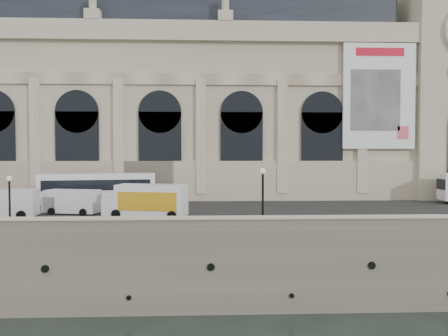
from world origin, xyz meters
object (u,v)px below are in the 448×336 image
object	(u,v)px
bus_left	(98,188)
box_truck	(147,201)
van_b	(0,203)
van_c	(70,202)
lamp_left	(10,203)
lamp_right	(263,198)

from	to	relation	value
bus_left	box_truck	distance (m)	10.76
van_b	box_truck	xyz separation A→B (m)	(13.46, -0.21, 0.19)
bus_left	van_b	bearing A→B (deg)	-129.69
van_c	lamp_left	size ratio (longest dim) A/B	1.34
van_c	lamp_left	bearing A→B (deg)	-102.76
van_c	lamp_right	xyz separation A→B (m)	(17.85, -8.70, 1.17)
van_c	lamp_right	size ratio (longest dim) A/B	1.18
van_b	van_c	xyz separation A→B (m)	(5.58, 2.35, -0.14)
bus_left	van_b	size ratio (longest dim) A/B	2.09
bus_left	lamp_left	xyz separation A→B (m)	(-3.20, -14.46, 0.03)
box_truck	lamp_left	world-z (taller)	lamp_left
bus_left	box_truck	world-z (taller)	bus_left
lamp_left	lamp_right	size ratio (longest dim) A/B	0.88
bus_left	lamp_left	size ratio (longest dim) A/B	3.03
van_b	lamp_right	bearing A→B (deg)	-15.15
van_c	lamp_left	world-z (taller)	lamp_left
bus_left	lamp_right	xyz separation A→B (m)	(16.58, -14.59, 0.32)
lamp_left	van_c	bearing A→B (deg)	77.24
lamp_right	box_truck	bearing A→B (deg)	148.41
lamp_left	lamp_right	distance (m)	19.79
bus_left	van_c	xyz separation A→B (m)	(-1.26, -5.90, -0.85)
bus_left	lamp_right	world-z (taller)	lamp_right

